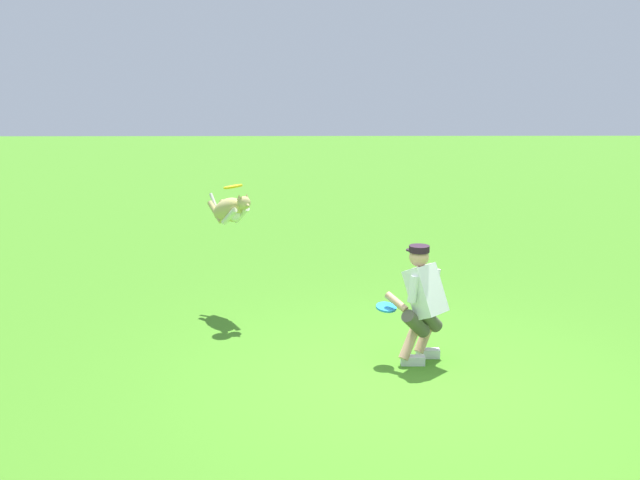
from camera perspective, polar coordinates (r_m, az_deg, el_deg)
name	(u,v)px	position (r m, az deg, el deg)	size (l,w,h in m)	color
ground_plane	(404,381)	(7.67, 6.56, -10.91)	(60.00, 60.00, 0.00)	#438321
person	(422,300)	(7.96, 8.01, -4.70)	(0.71, 0.58, 1.29)	silver
dog	(230,210)	(9.48, -7.05, 2.34)	(0.67, 0.88, 0.51)	tan
frisbee_flying	(233,187)	(9.14, -6.81, 4.17)	(0.24, 0.24, 0.02)	yellow
frisbee_held	(386,307)	(7.97, 5.20, -5.25)	(0.23, 0.23, 0.02)	#268FDE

